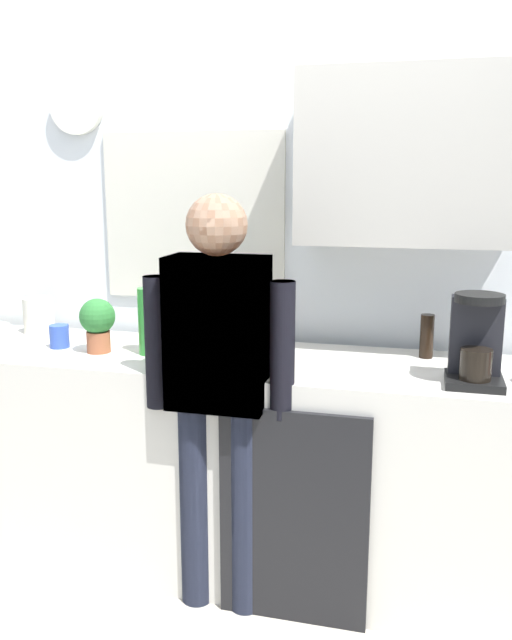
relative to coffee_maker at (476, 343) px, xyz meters
The scene contains 14 objects.
ground_plane 1.42m from the coffee_maker, 169.06° to the right, with size 8.00×8.00×0.00m, color beige.
kitchen_counter 1.10m from the coffee_maker, behind, with size 3.13×0.64×0.93m, color beige.
dishwasher_panel 0.92m from the coffee_maker, 161.36° to the right, with size 0.56×0.02×0.84m, color black.
back_wall_assembly 1.03m from the coffee_maker, 147.77° to the left, with size 4.73×0.42×2.60m.
coffee_maker is the anchor object (origin of this frame).
bottle_clear_soda 1.30m from the coffee_maker, behind, with size 0.09×0.09×0.28m, color #2D8C33.
bottle_amber_beer 1.00m from the coffee_maker, 159.15° to the left, with size 0.06×0.06×0.23m, color brown.
bottle_dark_sauce 0.36m from the coffee_maker, 117.98° to the left, with size 0.06×0.06×0.18m, color black.
cup_yellow_cup 0.74m from the coffee_maker, behind, with size 0.07×0.07×0.09m, color yellow.
cup_blue_mug 1.72m from the coffee_maker, behind, with size 0.08×0.08×0.10m, color #3351B2.
potted_plant 1.51m from the coffee_maker, behind, with size 0.15×0.15×0.23m.
storage_canister 1.98m from the coffee_maker, behind, with size 0.14×0.14×0.17m, color silver.
person_at_sink 0.93m from the coffee_maker, 169.06° to the right, with size 0.57×0.22×1.60m.
person_guest 0.93m from the coffee_maker, 169.06° to the right, with size 0.57×0.22×1.60m.
Camera 1 is at (0.72, -2.25, 1.65)m, focal length 37.40 mm.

